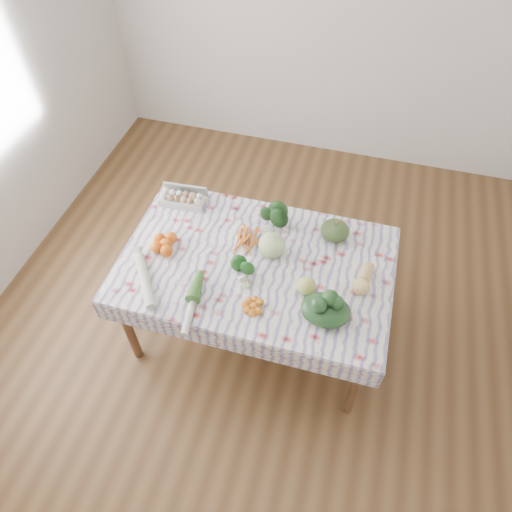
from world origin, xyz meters
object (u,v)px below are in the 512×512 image
(kabocha_squash, at_px, (335,231))
(butternut_squash, at_px, (364,279))
(grapefruit, at_px, (307,286))
(cabbage, at_px, (272,245))
(dining_table, at_px, (256,270))
(egg_carton, at_px, (182,200))

(kabocha_squash, relative_size, butternut_squash, 0.83)
(grapefruit, bearing_deg, cabbage, 139.69)
(dining_table, bearing_deg, kabocha_squash, 38.13)
(kabocha_squash, height_order, grapefruit, kabocha_squash)
(egg_carton, height_order, cabbage, cabbage)
(dining_table, xyz_separation_m, grapefruit, (0.34, -0.14, 0.14))
(dining_table, xyz_separation_m, cabbage, (0.07, 0.09, 0.17))
(dining_table, bearing_deg, butternut_squash, 0.83)
(cabbage, xyz_separation_m, grapefruit, (0.26, -0.22, -0.03))
(kabocha_squash, distance_m, grapefruit, 0.48)
(butternut_squash, bearing_deg, grapefruit, -146.53)
(dining_table, relative_size, butternut_squash, 7.22)
(kabocha_squash, bearing_deg, butternut_squash, -55.38)
(cabbage, bearing_deg, kabocha_squash, 34.96)
(butternut_squash, relative_size, grapefruit, 2.00)
(butternut_squash, bearing_deg, cabbage, -179.37)
(cabbage, relative_size, butternut_squash, 0.74)
(grapefruit, bearing_deg, kabocha_squash, 79.56)
(dining_table, distance_m, butternut_squash, 0.66)
(egg_carton, bearing_deg, butternut_squash, -18.85)
(kabocha_squash, height_order, butternut_squash, kabocha_squash)
(egg_carton, xyz_separation_m, kabocha_squash, (1.04, -0.02, 0.02))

